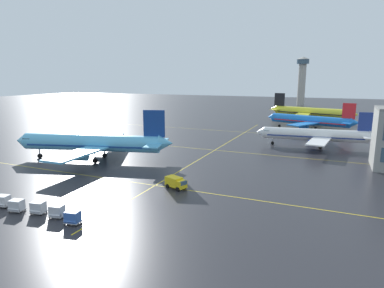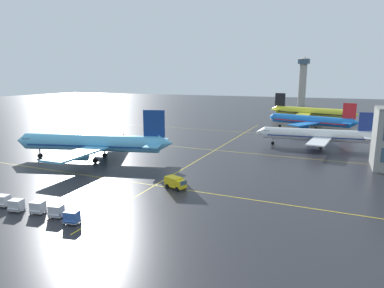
% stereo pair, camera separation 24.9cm
% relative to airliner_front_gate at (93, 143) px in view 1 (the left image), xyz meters
% --- Properties ---
extents(ground_plane, '(600.00, 600.00, 0.00)m').
position_rel_airliner_front_gate_xyz_m(ground_plane, '(23.51, -9.01, -4.30)').
color(ground_plane, '#28282D').
extents(airliner_front_gate, '(39.94, 34.02, 12.58)m').
position_rel_airliner_front_gate_xyz_m(airliner_front_gate, '(0.00, 0.00, 0.00)').
color(airliner_front_gate, '#5BB7E5').
rests_on(airliner_front_gate, ground).
extents(airliner_second_row, '(34.07, 29.21, 10.59)m').
position_rel_airliner_front_gate_xyz_m(airliner_second_row, '(49.05, 38.25, -0.68)').
color(airliner_second_row, white).
rests_on(airliner_second_row, ground).
extents(airliner_third_row, '(34.87, 29.74, 11.02)m').
position_rel_airliner_front_gate_xyz_m(airliner_third_row, '(45.24, 71.37, -0.53)').
color(airliner_third_row, blue).
rests_on(airliner_third_row, ground).
extents(airliner_far_left_stand, '(39.78, 33.87, 12.52)m').
position_rel_airliner_front_gate_xyz_m(airliner_far_left_stand, '(43.17, 99.24, -0.02)').
color(airliner_far_left_stand, yellow).
rests_on(airliner_far_left_stand, ground).
extents(taxiway_markings, '(123.27, 111.03, 0.01)m').
position_rel_airliner_front_gate_xyz_m(taxiway_markings, '(23.51, 22.64, -4.29)').
color(taxiway_markings, yellow).
rests_on(taxiway_markings, ground).
extents(service_truck_red_van, '(4.48, 3.19, 2.10)m').
position_rel_airliner_front_gate_xyz_m(service_truck_red_van, '(27.90, -11.01, -3.12)').
color(service_truck_red_van, yellow).
rests_on(service_truck_red_van, ground).
extents(baggage_cart_row_leftmost, '(2.86, 2.01, 1.86)m').
position_rel_airliner_front_gate_xyz_m(baggage_cart_row_leftmost, '(6.76, -29.72, -3.29)').
color(baggage_cart_row_leftmost, '#99999E').
rests_on(baggage_cart_row_leftmost, ground).
extents(baggage_cart_row_second, '(2.86, 2.01, 1.86)m').
position_rel_airliner_front_gate_xyz_m(baggage_cart_row_second, '(10.41, -30.23, -3.29)').
color(baggage_cart_row_second, '#99999E').
rests_on(baggage_cart_row_second, ground).
extents(baggage_cart_row_middle, '(2.86, 2.01, 1.86)m').
position_rel_airliner_front_gate_xyz_m(baggage_cart_row_middle, '(14.05, -29.49, -3.29)').
color(baggage_cart_row_middle, '#99999E').
rests_on(baggage_cart_row_middle, ground).
extents(baggage_cart_row_fourth, '(2.86, 2.01, 1.86)m').
position_rel_airliner_front_gate_xyz_m(baggage_cart_row_fourth, '(17.69, -29.44, -3.29)').
color(baggage_cart_row_fourth, '#99999E').
rests_on(baggage_cart_row_fourth, ground).
extents(baggage_cart_row_fifth, '(2.86, 2.01, 1.86)m').
position_rel_airliner_front_gate_xyz_m(baggage_cart_row_fifth, '(21.33, -30.20, -3.29)').
color(baggage_cart_row_fifth, '#99999E').
rests_on(baggage_cart_row_fifth, ground).
extents(control_tower, '(8.82, 8.82, 34.32)m').
position_rel_airliner_front_gate_xyz_m(control_tower, '(30.25, 187.92, 15.80)').
color(control_tower, '#ADA89E').
rests_on(control_tower, ground).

